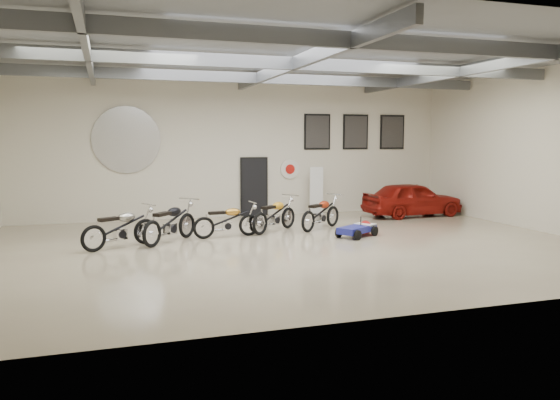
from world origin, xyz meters
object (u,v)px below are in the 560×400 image
object	(u,v)px
banner_stand	(316,190)
go_kart	(360,226)
vintage_car	(412,199)
motorcycle_black	(170,222)
motorcycle_silver	(120,227)
motorcycle_yellow	(275,214)
motorcycle_gold	(227,220)
motorcycle_red	(321,212)

from	to	relation	value
banner_stand	go_kart	size ratio (longest dim) A/B	1.13
vintage_car	motorcycle_black	bearing A→B (deg)	102.02
motorcycle_silver	motorcycle_yellow	bearing A→B (deg)	-13.78
motorcycle_black	motorcycle_yellow	distance (m)	3.35
motorcycle_gold	vintage_car	bearing A→B (deg)	10.48
motorcycle_silver	vintage_car	size ratio (longest dim) A/B	0.57
motorcycle_yellow	go_kart	bearing A→B (deg)	-71.94
banner_stand	go_kart	xyz separation A→B (m)	(-0.49, -4.69, -0.62)
banner_stand	motorcycle_red	distance (m)	3.43
banner_stand	go_kart	bearing A→B (deg)	-83.40
banner_stand	motorcycle_red	size ratio (longest dim) A/B	0.88
motorcycle_yellow	vintage_car	world-z (taller)	vintage_car
motorcycle_silver	motorcycle_red	distance (m)	6.20
motorcycle_yellow	go_kart	xyz separation A→B (m)	(2.14, -1.50, -0.25)
motorcycle_red	vintage_car	bearing A→B (deg)	-13.97
motorcycle_gold	go_kart	world-z (taller)	motorcycle_gold
motorcycle_yellow	vintage_car	size ratio (longest dim) A/B	0.56
banner_stand	vintage_car	xyz separation A→B (m)	(3.19, -1.50, -0.28)
motorcycle_black	motorcycle_red	size ratio (longest dim) A/B	1.08
go_kart	vintage_car	distance (m)	4.88
banner_stand	motorcycle_gold	world-z (taller)	banner_stand
banner_stand	vintage_car	bearing A→B (deg)	-12.65
motorcycle_yellow	motorcycle_red	bearing A→B (deg)	-38.24
banner_stand	motorcycle_black	bearing A→B (deg)	-133.12
motorcycle_black	motorcycle_red	bearing A→B (deg)	-37.11
motorcycle_yellow	motorcycle_gold	bearing A→B (deg)	161.05
motorcycle_silver	motorcycle_gold	bearing A→B (deg)	-15.64
motorcycle_gold	motorcycle_yellow	bearing A→B (deg)	11.92
motorcycle_gold	motorcycle_yellow	world-z (taller)	motorcycle_yellow
motorcycle_black	vintage_car	xyz separation A→B (m)	(9.07, 2.52, 0.06)
motorcycle_yellow	vintage_car	bearing A→B (deg)	-20.78
motorcycle_gold	vintage_car	distance (m)	7.75
motorcycle_gold	go_kart	xyz separation A→B (m)	(3.74, -0.98, -0.22)
motorcycle_silver	motorcycle_gold	distance (m)	3.05
banner_stand	motorcycle_red	bearing A→B (deg)	-96.58
banner_stand	vintage_car	distance (m)	3.54
motorcycle_red	motorcycle_black	bearing A→B (deg)	153.70
motorcycle_silver	motorcycle_gold	size ratio (longest dim) A/B	1.08
motorcycle_black	motorcycle_yellow	bearing A→B (deg)	-32.29
banner_stand	motorcycle_yellow	size ratio (longest dim) A/B	0.87
motorcycle_black	motorcycle_yellow	size ratio (longest dim) A/B	1.06
motorcycle_black	motorcycle_yellow	world-z (taller)	motorcycle_black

